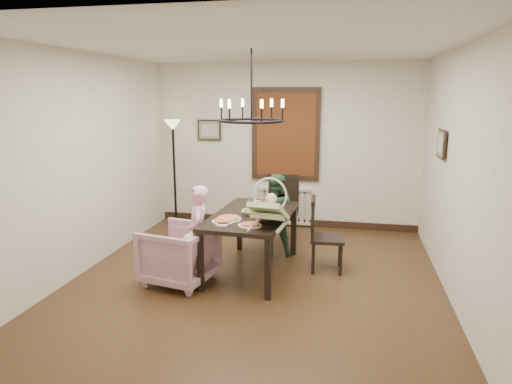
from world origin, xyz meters
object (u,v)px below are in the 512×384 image
(chair_right, at_px, (328,234))
(seated_man, at_px, (275,221))
(chair_far, at_px, (281,211))
(baby_bouncer, at_px, (269,210))
(dining_table, at_px, (252,220))
(elderly_woman, at_px, (198,242))
(armchair, at_px, (179,254))
(floor_lamp, at_px, (174,174))
(drinking_glass, at_px, (249,209))

(chair_right, distance_m, seated_man, 0.91)
(chair_far, xyz_separation_m, baby_bouncer, (0.10, -1.63, 0.43))
(dining_table, xyz_separation_m, elderly_woman, (-0.58, -0.42, -0.19))
(armchair, bearing_deg, elderly_woman, 127.50)
(elderly_woman, bearing_deg, dining_table, 110.60)
(elderly_woman, xyz_separation_m, seated_man, (0.76, 1.16, -0.01))
(dining_table, height_order, baby_bouncer, baby_bouncer)
(floor_lamp, bearing_deg, armchair, -67.53)
(armchair, xyz_separation_m, baby_bouncer, (1.11, 0.03, 0.61))
(drinking_glass, bearing_deg, elderly_woman, -143.02)
(seated_man, bearing_deg, chair_far, -97.42)
(baby_bouncer, bearing_deg, elderly_woman, -179.72)
(armchair, relative_size, drinking_glass, 6.14)
(chair_far, bearing_deg, seated_man, -95.10)
(seated_man, bearing_deg, baby_bouncer, 93.53)
(seated_man, relative_size, drinking_glass, 7.54)
(chair_right, xyz_separation_m, baby_bouncer, (-0.64, -0.75, 0.48))
(chair_far, height_order, elderly_woman, chair_far)
(seated_man, distance_m, drinking_glass, 0.86)
(armchair, bearing_deg, dining_table, 135.10)
(floor_lamp, bearing_deg, seated_man, -29.97)
(chair_right, distance_m, drinking_glass, 1.08)
(armchair, relative_size, seated_man, 0.81)
(elderly_woman, relative_size, drinking_glass, 7.70)
(seated_man, bearing_deg, elderly_woman, 54.29)
(seated_man, height_order, baby_bouncer, baby_bouncer)
(chair_far, bearing_deg, elderly_woman, -117.35)
(chair_right, height_order, armchair, chair_right)
(armchair, distance_m, drinking_glass, 1.03)
(chair_far, bearing_deg, chair_right, -49.86)
(elderly_woman, distance_m, drinking_glass, 0.76)
(chair_right, relative_size, seated_man, 1.00)
(elderly_woman, height_order, seated_man, elderly_woman)
(dining_table, distance_m, chair_far, 1.16)
(dining_table, relative_size, armchair, 2.16)
(chair_far, relative_size, baby_bouncer, 1.81)
(dining_table, xyz_separation_m, armchair, (-0.79, -0.53, -0.33))
(chair_right, bearing_deg, elderly_woman, 110.26)
(armchair, relative_size, baby_bouncer, 1.33)
(dining_table, bearing_deg, drinking_glass, -157.90)
(drinking_glass, bearing_deg, seated_man, 74.03)
(armchair, distance_m, elderly_woman, 0.27)
(dining_table, relative_size, chair_far, 1.58)
(chair_far, height_order, drinking_glass, chair_far)
(armchair, bearing_deg, drinking_glass, 135.70)
(chair_far, distance_m, chair_right, 1.14)
(seated_man, distance_m, floor_lamp, 2.31)
(seated_man, relative_size, baby_bouncer, 1.63)
(dining_table, relative_size, seated_man, 1.76)
(chair_far, bearing_deg, armchair, -121.56)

